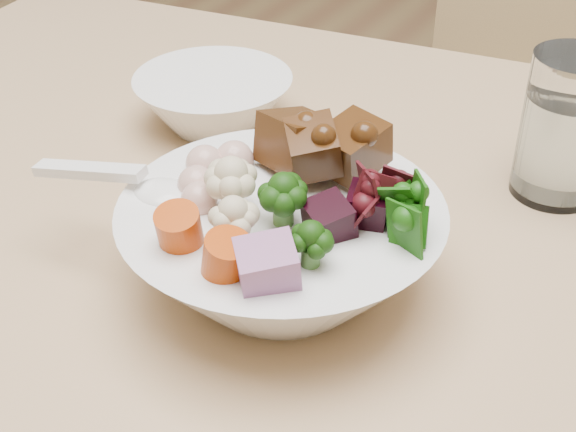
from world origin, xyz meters
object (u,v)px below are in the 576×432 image
at_px(side_bowl, 214,101).
at_px(food_bowl, 285,240).
at_px(chair_far, 552,140).
at_px(water_glass, 564,133).
at_px(dining_table, 508,364).

bearing_deg(side_bowl, food_bowl, -45.33).
bearing_deg(chair_far, side_bowl, -127.14).
bearing_deg(water_glass, dining_table, -84.02).
xyz_separation_m(dining_table, side_bowl, (-0.35, 0.11, 0.10)).
bearing_deg(water_glass, side_bowl, -173.16).
bearing_deg(dining_table, chair_far, 93.12).
distance_m(food_bowl, water_glass, 0.27).
relative_size(chair_far, food_bowl, 3.79).
relative_size(food_bowl, side_bowl, 1.50).
height_order(food_bowl, side_bowl, food_bowl).
distance_m(chair_far, side_bowl, 0.63).
height_order(food_bowl, water_glass, same).
relative_size(dining_table, side_bowl, 10.10).
distance_m(dining_table, water_glass, 0.20).
relative_size(dining_table, water_glass, 12.42).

